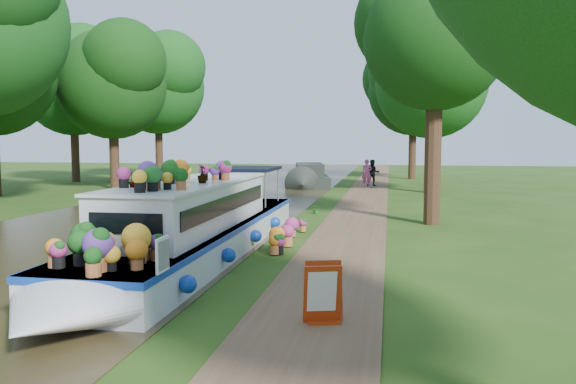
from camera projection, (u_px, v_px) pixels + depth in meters
The scene contains 15 objects.
ground at pixel (308, 235), 16.85m from camera, with size 100.00×100.00×0.00m, color #213E0F.
canal_water at pixel (123, 229), 17.91m from camera, with size 10.00×100.00×0.02m, color #2E2714.
towpath at pixel (349, 236), 16.63m from camera, with size 2.20×100.00×0.03m, color brown.
plant_boat at pixel (193, 224), 13.42m from camera, with size 2.29×13.52×2.29m.
tree_near_overhang at pixel (435, 27), 18.57m from camera, with size 5.52×5.28×8.99m.
tree_near_mid at pixel (431, 74), 30.24m from camera, with size 6.90×6.60×9.40m.
tree_near_far at pixel (413, 83), 41.05m from camera, with size 7.59×7.26×10.30m.
tree_far_c at pixel (113, 77), 32.45m from camera, with size 7.13×6.82×9.59m.
tree_far_d at pixel (158, 80), 42.45m from camera, with size 8.05×7.70×10.85m.
tree_far_h at pixel (73, 77), 38.28m from camera, with size 7.82×7.48×10.49m.
second_boat at pixel (310, 177), 35.24m from camera, with size 3.23×7.51×1.39m.
sandwich_board at pixel (323, 295), 8.70m from camera, with size 0.62×0.61×0.93m.
pedestrian_pink at pixel (367, 173), 34.09m from camera, with size 0.61×0.40×1.68m, color #D35670.
pedestrian_dark at pixel (373, 173), 34.76m from camera, with size 0.79×0.62×1.63m, color black.
verge_plant at pixel (316, 209), 21.80m from camera, with size 0.36×0.31×0.40m, color #25651E.
Camera 1 is at (2.37, -16.50, 2.84)m, focal length 35.00 mm.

